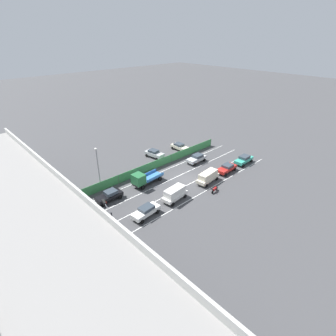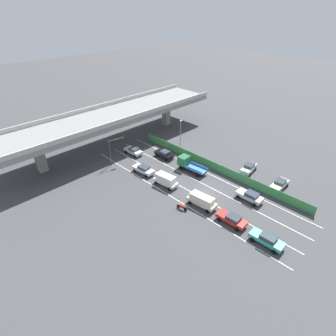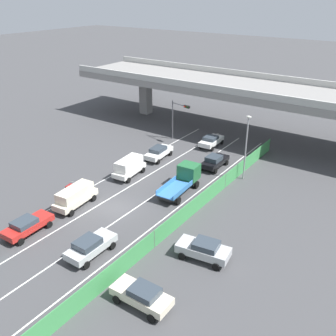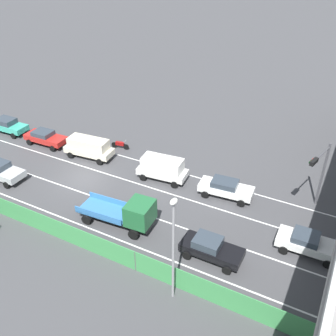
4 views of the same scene
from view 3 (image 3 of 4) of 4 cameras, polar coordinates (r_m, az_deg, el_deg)
The scene contains 21 objects.
ground_plane at distance 38.67m, azimuth -7.80°, elevation -5.84°, with size 300.00×300.00×0.00m, color #424244.
lane_line_left_edge at distance 44.00m, azimuth -9.79°, elevation -1.91°, with size 0.14×42.91×0.01m, color silver.
lane_line_mid_left at distance 41.89m, azimuth -6.39°, elevation -3.15°, with size 0.14×42.91×0.01m, color silver.
lane_line_mid_right at distance 39.96m, azimuth -2.65°, elevation -4.50°, with size 0.14×42.91×0.01m, color silver.
lane_line_right_edge at distance 38.24m, azimuth 1.47°, elevation -5.97°, with size 0.14×42.91×0.01m, color silver.
elevated_overpass at distance 57.35m, azimuth 10.40°, elevation 11.54°, with size 53.25×11.71×8.12m.
green_fence at distance 36.94m, azimuth 3.97°, elevation -5.71°, with size 0.10×39.01×1.70m.
car_sedan_red at distance 36.34m, azimuth -20.31°, elevation -8.01°, with size 2.14×4.64×1.49m.
car_van_cream at distance 39.07m, azimuth -13.70°, elevation -4.05°, with size 2.36×5.04×2.04m.
car_sedan_black at distance 46.52m, azimuth 7.00°, elevation 1.05°, with size 2.00×4.32×1.61m.
car_hatchback_white at distance 48.73m, azimuth -1.41°, elevation 2.40°, with size 2.25×4.70×1.57m.
car_sedan_silver at distance 32.21m, azimuth -11.53°, elevation -11.33°, with size 2.06×4.45×1.62m.
car_van_white at distance 44.21m, azimuth -5.84°, elevation 0.25°, with size 2.38×4.65×2.16m.
car_sedan_white at distance 52.87m, azimuth 6.48°, elevation 4.09°, with size 2.14×4.41×1.54m.
flatbed_truck_blue at distance 41.11m, azimuth 2.49°, elevation -1.53°, with size 2.66×6.17×2.55m.
motorcycle at distance 42.33m, azimuth -14.58°, elevation -2.85°, with size 0.60×1.94×0.93m.
parked_sedan_cream at distance 27.48m, azimuth -3.91°, elevation -18.43°, with size 4.39×2.01×1.56m.
parked_wagon_silver at distance 31.33m, azimuth 5.37°, elevation -11.98°, with size 4.48×2.50×1.66m.
traffic_light at distance 53.69m, azimuth 1.51°, elevation 8.12°, with size 3.37×1.06×5.66m.
street_lamp at distance 42.86m, azimuth 11.64°, elevation 3.84°, with size 0.60×0.36×7.54m.
traffic_cone at distance 39.13m, azimuth 4.62°, elevation -4.77°, with size 0.47×0.47×0.63m.
Camera 3 is at (23.00, -23.93, 19.85)m, focal length 40.76 mm.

